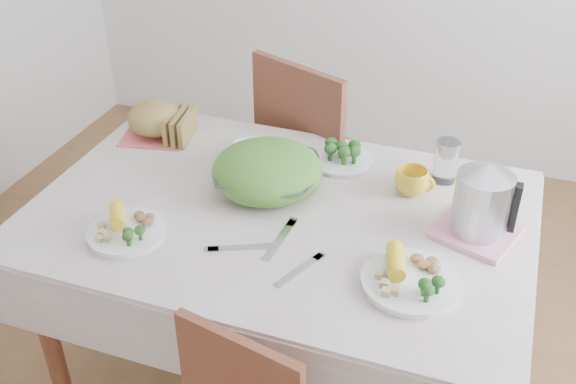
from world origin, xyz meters
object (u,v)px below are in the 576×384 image
(electric_kettle, at_px, (482,199))
(dinner_plate_left, at_px, (127,232))
(dining_table, at_px, (280,304))
(yellow_mug, at_px, (412,181))
(dinner_plate_right, at_px, (411,283))
(chair_far, at_px, (329,170))
(salad_bowl, at_px, (268,177))

(electric_kettle, bearing_deg, dinner_plate_left, -145.41)
(dining_table, relative_size, yellow_mug, 13.08)
(dinner_plate_right, relative_size, yellow_mug, 2.47)
(chair_far, distance_m, salad_bowl, 0.72)
(dinner_plate_left, distance_m, yellow_mug, 0.88)
(dinner_plate_left, distance_m, electric_kettle, 1.02)
(electric_kettle, bearing_deg, yellow_mug, 160.35)
(yellow_mug, distance_m, electric_kettle, 0.28)
(yellow_mug, bearing_deg, salad_bowl, -163.86)
(dining_table, height_order, dinner_plate_left, dinner_plate_left)
(dinner_plate_right, height_order, yellow_mug, yellow_mug)
(dinner_plate_left, relative_size, electric_kettle, 1.03)
(dinner_plate_right, bearing_deg, dining_table, 154.61)
(salad_bowl, bearing_deg, dinner_plate_right, -31.00)
(dining_table, xyz_separation_m, chair_far, (-0.05, 0.74, 0.09))
(dining_table, relative_size, chair_far, 1.41)
(dinner_plate_right, xyz_separation_m, electric_kettle, (0.14, 0.29, 0.11))
(salad_bowl, bearing_deg, dinner_plate_left, -128.27)
(salad_bowl, relative_size, dinner_plate_left, 1.43)
(dining_table, xyz_separation_m, dinner_plate_left, (-0.37, -0.27, 0.40))
(dining_table, distance_m, salad_bowl, 0.45)
(chair_far, distance_m, dinner_plate_right, 1.11)
(dinner_plate_left, xyz_separation_m, yellow_mug, (0.73, 0.50, 0.03))
(dining_table, xyz_separation_m, salad_bowl, (-0.08, 0.10, 0.43))
(dinner_plate_right, height_order, electric_kettle, electric_kettle)
(dinner_plate_right, relative_size, electric_kettle, 1.17)
(dinner_plate_left, height_order, yellow_mug, yellow_mug)
(dinner_plate_left, bearing_deg, electric_kettle, 20.02)
(chair_far, bearing_deg, yellow_mug, 151.38)
(salad_bowl, relative_size, electric_kettle, 1.47)
(dinner_plate_right, bearing_deg, dinner_plate_left, -176.02)
(dining_table, distance_m, chair_far, 0.75)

